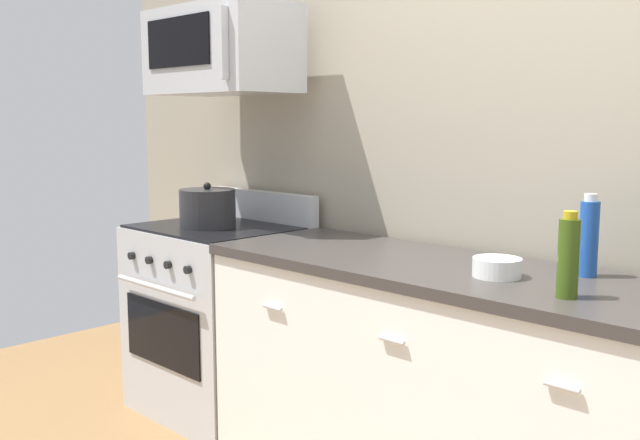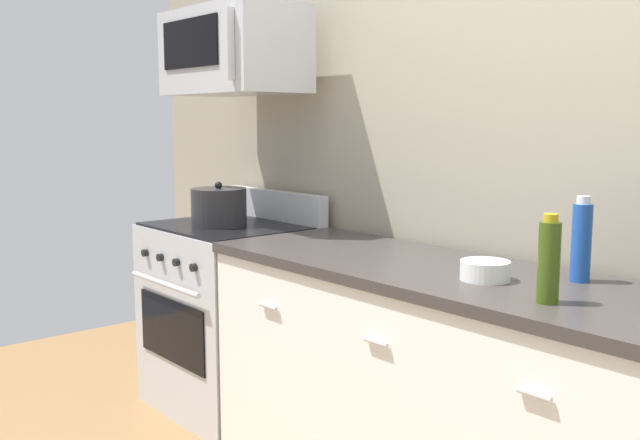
{
  "view_description": "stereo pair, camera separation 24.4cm",
  "coord_description": "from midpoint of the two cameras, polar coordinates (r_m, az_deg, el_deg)",
  "views": [
    {
      "loc": [
        1.1,
        -2.07,
        1.43
      ],
      "look_at": [
        -0.88,
        -0.05,
        1.03
      ],
      "focal_mm": 39.99,
      "sensor_mm": 36.0,
      "label": 1
    },
    {
      "loc": [
        1.27,
        -1.9,
        1.43
      ],
      "look_at": [
        -0.88,
        -0.05,
        1.03
      ],
      "focal_mm": 39.99,
      "sensor_mm": 36.0,
      "label": 2
    }
  ],
  "objects": [
    {
      "name": "back_wall",
      "position": [
        2.67,
        23.15,
        5.68
      ],
      "size": [
        5.61,
        0.1,
        2.7
      ],
      "primitive_type": "cube",
      "color": "#9E937F",
      "rests_on": "ground_plane"
    },
    {
      "name": "counter_unit",
      "position": [
        2.51,
        17.66,
        -15.12
      ],
      "size": [
        2.52,
        0.66,
        0.92
      ],
      "color": "white",
      "rests_on": "ground_plane"
    },
    {
      "name": "range_oven",
      "position": [
        3.58,
        -5.26,
        -7.57
      ],
      "size": [
        0.76,
        0.69,
        1.07
      ],
      "color": "#B7BABF",
      "rests_on": "ground_plane"
    },
    {
      "name": "microwave",
      "position": [
        3.49,
        -4.92,
        13.26
      ],
      "size": [
        0.74,
        0.44,
        0.4
      ],
      "color": "#B7BABF"
    },
    {
      "name": "bottle_olive_oil",
      "position": [
        2.12,
        21.04,
        -3.1
      ],
      "size": [
        0.06,
        0.06,
        0.25
      ],
      "color": "#385114",
      "rests_on": "countertop_slab"
    },
    {
      "name": "bottle_soda_blue",
      "position": [
        2.43,
        22.93,
        -1.6
      ],
      "size": [
        0.06,
        0.06,
        0.27
      ],
      "color": "#1E4CA5",
      "rests_on": "countertop_slab"
    },
    {
      "name": "bowl_white_ceramic",
      "position": [
        2.37,
        15.99,
        -3.88
      ],
      "size": [
        0.16,
        0.16,
        0.06
      ],
      "color": "white",
      "rests_on": "countertop_slab"
    },
    {
      "name": "stockpot",
      "position": [
        3.45,
        -6.1,
        1.03
      ],
      "size": [
        0.27,
        0.27,
        0.21
      ],
      "color": "#262628",
      "rests_on": "range_oven"
    }
  ]
}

